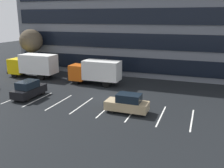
# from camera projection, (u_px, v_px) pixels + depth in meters

# --- Properties ---
(ground_plane) EXTENTS (120.00, 120.00, 0.00)m
(ground_plane) POSITION_uv_depth(u_px,v_px,m) (106.00, 98.00, 29.19)
(ground_plane) COLOR black
(office_building) EXTENTS (41.95, 14.14, 21.60)m
(office_building) POSITION_uv_depth(u_px,v_px,m) (145.00, 7.00, 42.65)
(office_building) COLOR slate
(office_building) RESTS_ON ground_plane
(lot_markings) EXTENTS (19.74, 5.40, 0.01)m
(lot_markings) POSITION_uv_depth(u_px,v_px,m) (94.00, 107.00, 26.14)
(lot_markings) COLOR silver
(lot_markings) RESTS_ON ground_plane
(box_truck_orange) EXTENTS (7.27, 2.41, 3.37)m
(box_truck_orange) POSITION_uv_depth(u_px,v_px,m) (96.00, 71.00, 34.42)
(box_truck_orange) COLOR #D85914
(box_truck_orange) RESTS_ON ground_plane
(box_truck_yellow) EXTENTS (7.84, 2.60, 3.64)m
(box_truck_yellow) POSITION_uv_depth(u_px,v_px,m) (33.00, 65.00, 38.34)
(box_truck_yellow) COLOR yellow
(box_truck_yellow) RESTS_ON ground_plane
(suv_black) EXTENTS (1.87, 4.42, 2.00)m
(suv_black) POSITION_uv_depth(u_px,v_px,m) (29.00, 89.00, 29.00)
(suv_black) COLOR black
(suv_black) RESTS_ON ground_plane
(suv_tan) EXTENTS (4.19, 1.78, 1.90)m
(suv_tan) POSITION_uv_depth(u_px,v_px,m) (127.00, 103.00, 24.43)
(suv_tan) COLOR tan
(suv_tan) RESTS_ON ground_plane
(bare_tree) EXTENTS (3.83, 3.83, 7.18)m
(bare_tree) POSITION_uv_depth(u_px,v_px,m) (31.00, 41.00, 41.71)
(bare_tree) COLOR #473323
(bare_tree) RESTS_ON ground_plane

